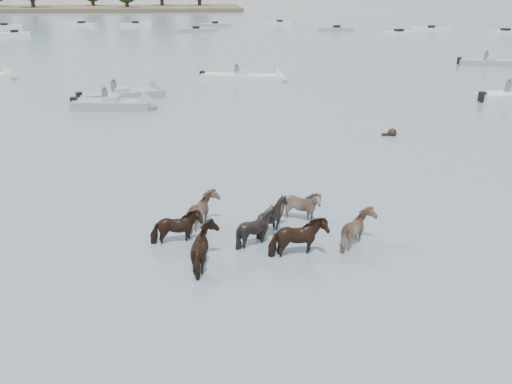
{
  "coord_description": "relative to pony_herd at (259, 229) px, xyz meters",
  "views": [
    {
      "loc": [
        -1.24,
        -12.17,
        6.85
      ],
      "look_at": [
        0.26,
        3.28,
        1.1
      ],
      "focal_mm": 39.62,
      "sensor_mm": 36.0,
      "label": 1
    }
  ],
  "objects": [
    {
      "name": "motorboat_c",
      "position": [
        2.39,
        27.83,
        -0.18
      ],
      "size": [
        6.75,
        3.25,
        1.92
      ],
      "rotation": [
        0.0,
        0.0,
        -0.26
      ],
      "color": "silver",
      "rests_on": "ground"
    },
    {
      "name": "swimming_pony",
      "position": [
        7.52,
        11.21,
        -0.31
      ],
      "size": [
        0.72,
        0.44,
        0.44
      ],
      "color": "black",
      "rests_on": "ground"
    },
    {
      "name": "pony_herd",
      "position": [
        0.0,
        0.0,
        0.0
      ],
      "size": [
        6.44,
        4.15,
        1.31
      ],
      "color": "black",
      "rests_on": "ground"
    },
    {
      "name": "motorboat_e",
      "position": [
        24.88,
        34.13,
        -0.18
      ],
      "size": [
        5.91,
        3.09,
        1.92
      ],
      "rotation": [
        0.0,
        0.0,
        -0.28
      ],
      "color": "gray",
      "rests_on": "ground"
    },
    {
      "name": "distant_flotilla",
      "position": [
        -0.5,
        77.09,
        -0.15
      ],
      "size": [
        105.5,
        25.62,
        0.93
      ],
      "color": "silver",
      "rests_on": "ground"
    },
    {
      "name": "motorboat_b",
      "position": [
        -5.9,
        18.67,
        -0.18
      ],
      "size": [
        5.26,
        2.35,
        1.92
      ],
      "rotation": [
        0.0,
        0.0,
        -0.16
      ],
      "color": "gray",
      "rests_on": "ground"
    },
    {
      "name": "ground",
      "position": [
        -0.24,
        -2.19,
        -0.41
      ],
      "size": [
        400.0,
        400.0,
        0.0
      ],
      "primitive_type": "plane",
      "color": "slate",
      "rests_on": "ground"
    },
    {
      "name": "motorboat_a",
      "position": [
        -5.81,
        22.01,
        -0.18
      ],
      "size": [
        5.76,
        3.64,
        1.92
      ],
      "rotation": [
        0.0,
        0.0,
        0.4
      ],
      "color": "gray",
      "rests_on": "ground"
    }
  ]
}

